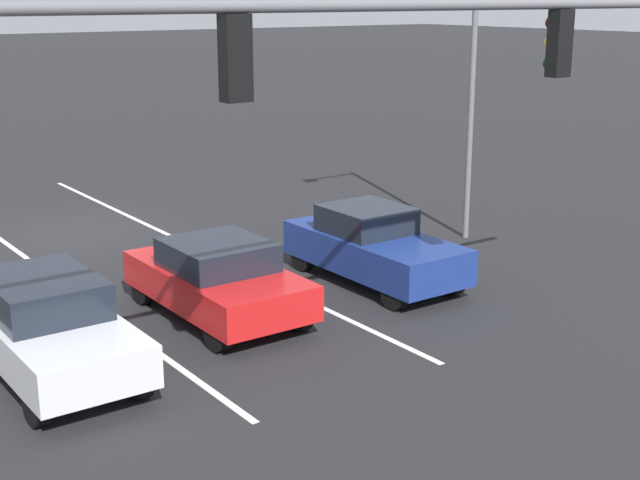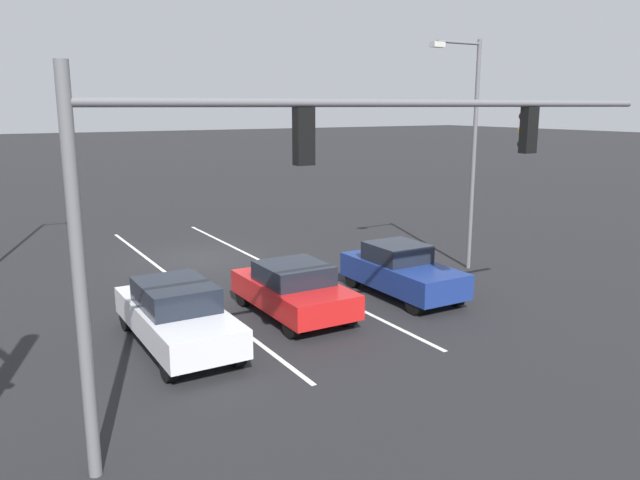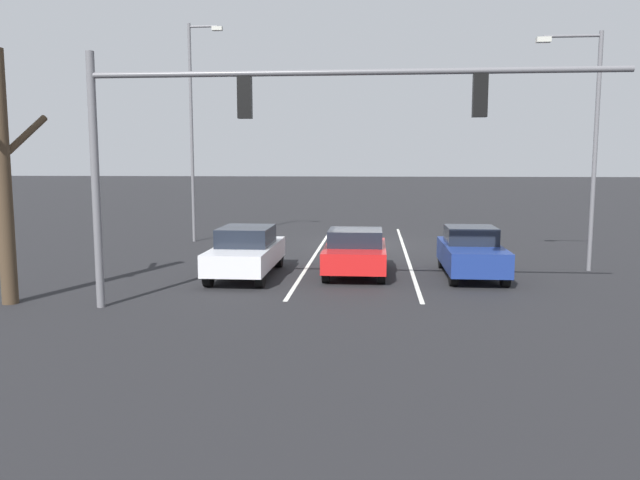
# 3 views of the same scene
# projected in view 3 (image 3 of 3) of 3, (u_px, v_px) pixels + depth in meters

# --- Properties ---
(ground_plane) EXTENTS (240.00, 240.00, 0.00)m
(ground_plane) POSITION_uv_depth(u_px,v_px,m) (362.00, 244.00, 27.16)
(ground_plane) COLOR black
(lane_stripe_left_divider) EXTENTS (0.12, 17.47, 0.01)m
(lane_stripe_left_divider) POSITION_uv_depth(u_px,v_px,m) (406.00, 253.00, 24.30)
(lane_stripe_left_divider) COLOR silver
(lane_stripe_left_divider) RESTS_ON ground_plane
(lane_stripe_center_divider) EXTENTS (0.12, 17.47, 0.01)m
(lane_stripe_center_divider) POSITION_uv_depth(u_px,v_px,m) (317.00, 252.00, 24.61)
(lane_stripe_center_divider) COLOR silver
(lane_stripe_center_divider) RESTS_ON ground_plane
(car_navy_leftlane_front) EXTENTS (1.73, 4.13, 1.54)m
(car_navy_leftlane_front) POSITION_uv_depth(u_px,v_px,m) (471.00, 252.00, 19.37)
(car_navy_leftlane_front) COLOR navy
(car_navy_leftlane_front) RESTS_ON ground_plane
(car_silver_rightlane_front) EXTENTS (1.77, 4.65, 1.55)m
(car_silver_rightlane_front) POSITION_uv_depth(u_px,v_px,m) (246.00, 251.00, 19.43)
(car_silver_rightlane_front) COLOR silver
(car_silver_rightlane_front) RESTS_ON ground_plane
(car_red_midlane_front) EXTENTS (1.90, 4.02, 1.44)m
(car_red_midlane_front) POSITION_uv_depth(u_px,v_px,m) (355.00, 251.00, 19.71)
(car_red_midlane_front) COLOR red
(car_red_midlane_front) RESTS_ON ground_plane
(traffic_signal_gantry) EXTENTS (12.41, 0.37, 6.14)m
(traffic_signal_gantry) POSITION_uv_depth(u_px,v_px,m) (257.00, 121.00, 14.47)
(traffic_signal_gantry) COLOR slate
(traffic_signal_gantry) RESTS_ON ground_plane
(street_lamp_right_shoulder) EXTENTS (1.53, 0.24, 9.47)m
(street_lamp_right_shoulder) POSITION_uv_depth(u_px,v_px,m) (194.00, 121.00, 27.30)
(street_lamp_right_shoulder) COLOR slate
(street_lamp_right_shoulder) RESTS_ON ground_plane
(street_lamp_left_shoulder) EXTENTS (2.06, 0.24, 7.64)m
(street_lamp_left_shoulder) POSITION_uv_depth(u_px,v_px,m) (588.00, 134.00, 19.95)
(street_lamp_left_shoulder) COLOR slate
(street_lamp_left_shoulder) RESTS_ON ground_plane
(bare_tree_near) EXTENTS (1.42, 2.42, 6.28)m
(bare_tree_near) POSITION_uv_depth(u_px,v_px,m) (2.00, 172.00, 15.36)
(bare_tree_near) COLOR #423323
(bare_tree_near) RESTS_ON ground_plane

